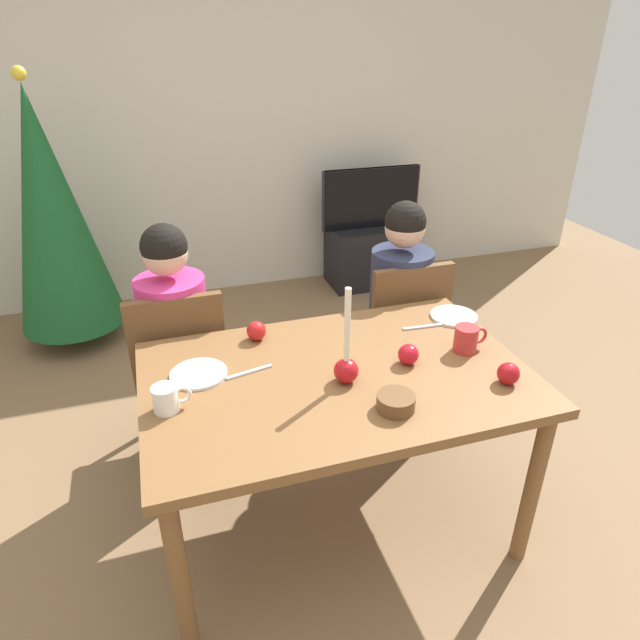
% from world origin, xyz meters
% --- Properties ---
extents(ground_plane, '(7.68, 7.68, 0.00)m').
position_xyz_m(ground_plane, '(0.00, 0.00, 0.00)').
color(ground_plane, brown).
extents(back_wall, '(6.40, 0.10, 2.60)m').
position_xyz_m(back_wall, '(0.00, 2.60, 1.30)').
color(back_wall, beige).
rests_on(back_wall, ground).
extents(dining_table, '(1.40, 0.90, 0.75)m').
position_xyz_m(dining_table, '(0.00, 0.00, 0.67)').
color(dining_table, brown).
rests_on(dining_table, ground).
extents(chair_left, '(0.40, 0.40, 0.90)m').
position_xyz_m(chair_left, '(-0.53, 0.61, 0.51)').
color(chair_left, brown).
rests_on(chair_left, ground).
extents(chair_right, '(0.40, 0.40, 0.90)m').
position_xyz_m(chair_right, '(0.56, 0.61, 0.51)').
color(chair_right, brown).
rests_on(chair_right, ground).
extents(person_left_child, '(0.30, 0.30, 1.17)m').
position_xyz_m(person_left_child, '(-0.53, 0.64, 0.57)').
color(person_left_child, '#33384C').
rests_on(person_left_child, ground).
extents(person_right_child, '(0.30, 0.30, 1.17)m').
position_xyz_m(person_right_child, '(0.56, 0.64, 0.57)').
color(person_right_child, '#33384C').
rests_on(person_right_child, ground).
extents(tv_stand, '(0.64, 0.40, 0.48)m').
position_xyz_m(tv_stand, '(1.08, 2.30, 0.24)').
color(tv_stand, black).
rests_on(tv_stand, ground).
extents(tv, '(0.79, 0.05, 0.46)m').
position_xyz_m(tv, '(1.08, 2.30, 0.71)').
color(tv, black).
rests_on(tv, tv_stand).
extents(christmas_tree, '(0.65, 0.65, 1.70)m').
position_xyz_m(christmas_tree, '(-1.14, 2.01, 0.88)').
color(christmas_tree, brown).
rests_on(christmas_tree, ground).
extents(candle_centerpiece, '(0.09, 0.09, 0.37)m').
position_xyz_m(candle_centerpiece, '(0.01, -0.06, 0.82)').
color(candle_centerpiece, red).
rests_on(candle_centerpiece, dining_table).
extents(plate_left, '(0.21, 0.21, 0.01)m').
position_xyz_m(plate_left, '(-0.48, 0.14, 0.76)').
color(plate_left, silver).
rests_on(plate_left, dining_table).
extents(plate_right, '(0.20, 0.20, 0.01)m').
position_xyz_m(plate_right, '(0.63, 0.26, 0.76)').
color(plate_right, white).
rests_on(plate_right, dining_table).
extents(mug_left, '(0.13, 0.08, 0.09)m').
position_xyz_m(mug_left, '(-0.60, -0.04, 0.80)').
color(mug_left, white).
rests_on(mug_left, dining_table).
extents(mug_right, '(0.14, 0.09, 0.10)m').
position_xyz_m(mug_right, '(0.53, -0.00, 0.80)').
color(mug_right, '#B72D2D').
rests_on(mug_right, dining_table).
extents(fork_left, '(0.18, 0.05, 0.01)m').
position_xyz_m(fork_left, '(-0.30, 0.10, 0.75)').
color(fork_left, silver).
rests_on(fork_left, dining_table).
extents(fork_right, '(0.18, 0.03, 0.01)m').
position_xyz_m(fork_right, '(0.46, 0.22, 0.75)').
color(fork_right, silver).
rests_on(fork_right, dining_table).
extents(bowl_walnuts, '(0.13, 0.13, 0.05)m').
position_xyz_m(bowl_walnuts, '(0.12, -0.26, 0.78)').
color(bowl_walnuts, brown).
rests_on(bowl_walnuts, dining_table).
extents(apple_near_candle, '(0.08, 0.08, 0.08)m').
position_xyz_m(apple_near_candle, '(-0.23, 0.33, 0.79)').
color(apple_near_candle, red).
rests_on(apple_near_candle, dining_table).
extents(apple_by_left_plate, '(0.08, 0.08, 0.08)m').
position_xyz_m(apple_by_left_plate, '(0.56, -0.24, 0.79)').
color(apple_by_left_plate, '#AD1219').
rests_on(apple_by_left_plate, dining_table).
extents(apple_by_right_mug, '(0.08, 0.08, 0.08)m').
position_xyz_m(apple_by_right_mug, '(0.28, -0.02, 0.79)').
color(apple_by_right_mug, red).
rests_on(apple_by_right_mug, dining_table).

